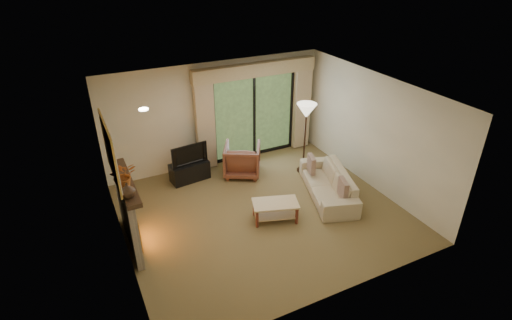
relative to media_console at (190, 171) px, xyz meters
name	(u,v)px	position (x,y,z in m)	size (l,w,h in m)	color
floor	(262,212)	(0.94, -1.95, -0.22)	(5.50, 5.50, 0.00)	brown
ceiling	(263,93)	(0.94, -1.95, 2.38)	(5.50, 5.50, 0.00)	white
wall_back	(216,115)	(0.94, 0.55, 1.08)	(5.00, 5.00, 0.00)	beige
wall_front	(342,230)	(0.94, -4.45, 1.08)	(5.00, 5.00, 0.00)	beige
wall_left	(117,191)	(-1.81, -1.95, 1.08)	(5.00, 5.00, 0.00)	beige
wall_right	(373,132)	(3.69, -1.95, 1.08)	(5.00, 5.00, 0.00)	beige
fireplace	(127,213)	(-1.69, -1.75, 0.46)	(0.24, 1.70, 1.37)	gray
mirror	(110,152)	(-1.78, -1.75, 1.73)	(0.07, 1.45, 1.02)	gold
sliding_door	(254,116)	(1.94, 0.50, 0.88)	(2.26, 0.10, 2.16)	black
curtain_left	(205,123)	(0.59, 0.39, 0.98)	(0.45, 0.18, 2.35)	tan
curtain_right	(302,105)	(3.29, 0.39, 0.98)	(0.45, 0.18, 2.35)	tan
cornice	(255,70)	(1.94, 0.41, 2.10)	(3.20, 0.24, 0.32)	tan
media_console	(190,171)	(0.00, 0.00, 0.00)	(0.90, 0.40, 0.45)	black
tv	(188,153)	(0.00, 0.00, 0.47)	(0.87, 0.11, 0.50)	black
armchair	(242,160)	(1.23, -0.30, 0.17)	(0.83, 0.86, 0.78)	brown
sofa	(328,183)	(2.54, -1.99, 0.07)	(2.05, 0.80, 0.60)	tan
pillow_near	(343,189)	(2.48, -2.58, 0.29)	(0.10, 0.40, 0.40)	#4C2B21
pillow_far	(311,164)	(2.48, -1.40, 0.29)	(0.10, 0.39, 0.39)	#4C2B21
coffee_table	(275,211)	(1.06, -2.28, -0.02)	(0.91, 0.50, 0.41)	tan
floor_lamp	(305,139)	(2.64, -0.82, 0.65)	(0.47, 0.47, 1.75)	#F3EBCA
vase	(127,190)	(-1.67, -2.32, 1.27)	(0.24, 0.24, 0.25)	#3B2718
branches	(123,175)	(-1.67, -2.01, 1.38)	(0.42, 0.37, 0.47)	#BD6223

